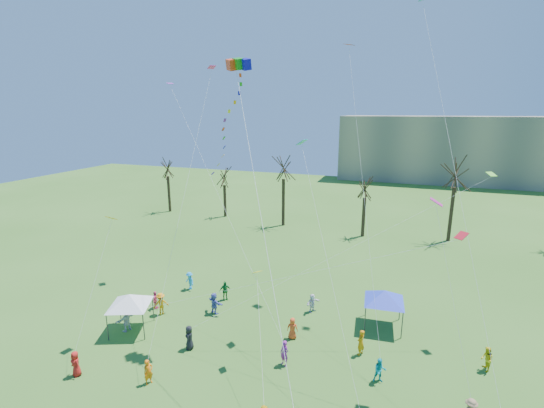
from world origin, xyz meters
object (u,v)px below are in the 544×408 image
(big_box_kite, at_px, (231,127))
(canopy_tent_white, at_px, (130,300))
(distant_building, at_px, (475,150))
(canopy_tent_blue, at_px, (384,296))

(big_box_kite, height_order, canopy_tent_white, big_box_kite)
(distant_building, relative_size, big_box_kite, 2.75)
(big_box_kite, relative_size, canopy_tent_blue, 5.39)
(distant_building, bearing_deg, big_box_kite, -109.23)
(big_box_kite, distance_m, canopy_tent_white, 15.00)
(distant_building, distance_m, canopy_tent_white, 83.68)
(distant_building, bearing_deg, canopy_tent_blue, -102.68)
(big_box_kite, relative_size, canopy_tent_white, 5.88)
(distant_building, distance_m, big_box_kite, 79.10)
(distant_building, bearing_deg, canopy_tent_white, -113.75)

